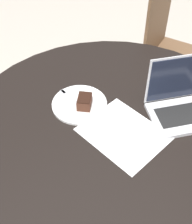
% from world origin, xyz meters
% --- Properties ---
extents(ground_plane, '(12.00, 12.00, 0.00)m').
position_xyz_m(ground_plane, '(0.00, 0.00, 0.00)').
color(ground_plane, '#B7AD9E').
extents(dining_table, '(1.38, 1.38, 0.72)m').
position_xyz_m(dining_table, '(0.00, 0.00, 0.59)').
color(dining_table, black).
rests_on(dining_table, ground_plane).
extents(chair, '(0.58, 0.58, 1.01)m').
position_xyz_m(chair, '(0.63, -0.77, 0.51)').
color(chair, brown).
rests_on(chair, ground_plane).
extents(paper_document, '(0.40, 0.36, 0.00)m').
position_xyz_m(paper_document, '(-0.02, -0.03, 0.73)').
color(paper_document, white).
rests_on(paper_document, dining_table).
extents(plate, '(0.25, 0.25, 0.01)m').
position_xyz_m(plate, '(0.21, 0.07, 0.73)').
color(plate, white).
rests_on(plate, dining_table).
extents(cake_slice, '(0.10, 0.09, 0.05)m').
position_xyz_m(cake_slice, '(0.19, 0.05, 0.76)').
color(cake_slice, '#472619').
rests_on(cake_slice, plate).
extents(fork, '(0.17, 0.07, 0.00)m').
position_xyz_m(fork, '(0.26, 0.09, 0.74)').
color(fork, silver).
rests_on(fork, plate).
extents(laptop, '(0.27, 0.34, 0.25)m').
position_xyz_m(laptop, '(-0.02, -0.33, 0.77)').
color(laptop, silver).
rests_on(laptop, dining_table).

